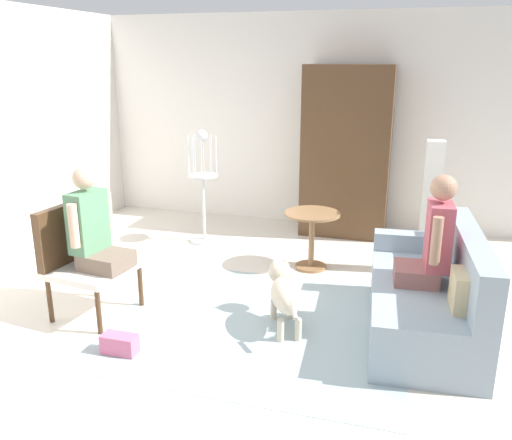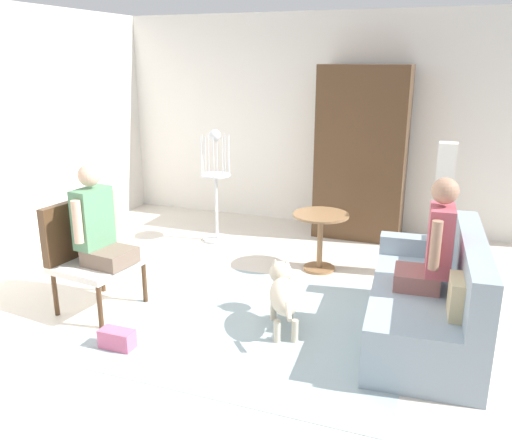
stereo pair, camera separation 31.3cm
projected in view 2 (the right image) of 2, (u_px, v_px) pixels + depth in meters
The scene contains 14 objects.
ground_plane at pixel (265, 314), 4.79m from camera, with size 7.35×7.35×0.00m, color beige.
back_wall at pixel (341, 122), 7.04m from camera, with size 6.73×0.12×2.78m, color silver.
left_wall at pixel (1, 138), 5.71m from camera, with size 0.12×6.41×2.78m, color silver.
area_rug at pixel (259, 325), 4.60m from camera, with size 2.50×2.19×0.01m, color #9EB2B7.
couch at pixel (431, 304), 4.30m from camera, with size 0.94×1.76×0.88m.
armchair at pixel (86, 248), 4.81m from camera, with size 0.71×0.76×0.99m.
person_on_couch at pixel (434, 244), 4.14m from camera, with size 0.43×0.51×0.90m.
person_on_armchair at pixel (98, 225), 4.67m from camera, with size 0.49×0.51×0.88m.
round_end_table at pixel (320, 232), 5.69m from camera, with size 0.60×0.60×0.63m.
dog at pixel (283, 293), 4.48m from camera, with size 0.45×0.83×0.52m.
bird_cage_stand at pixel (216, 189), 6.56m from camera, with size 0.36×0.36×1.39m.
column_lamp at pixel (441, 213), 5.41m from camera, with size 0.20×0.20×1.42m.
armoire_cabinet at pixel (362, 153), 6.64m from camera, with size 1.08×0.56×2.14m, color #4C331E.
handbag at pixel (117, 339), 4.22m from camera, with size 0.28×0.14×0.15m, color #D8668C.
Camera 2 is at (1.45, -4.09, 2.21)m, focal length 37.42 mm.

